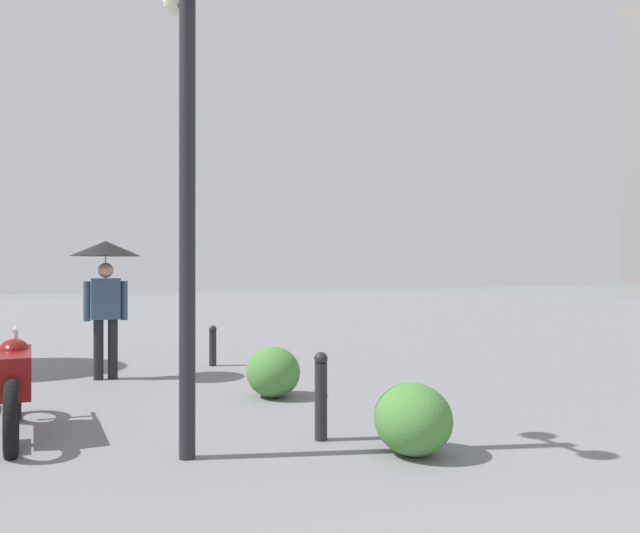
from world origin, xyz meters
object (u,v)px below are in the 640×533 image
lamppost (187,134)px  motorcycle (13,383)px  bollard_mid (213,345)px  pedestrian (106,270)px  bollard_near (321,394)px

lamppost → motorcycle: 3.05m
lamppost → bollard_mid: lamppost is taller
motorcycle → bollard_mid: (3.33, -2.93, -0.15)m
pedestrian → bollard_near: pedestrian is taller
lamppost → bollard_near: lamppost is taller
motorcycle → bollard_near: size_ratio=2.59×
bollard_near → bollard_mid: (4.81, -0.29, -0.08)m
lamppost → pedestrian: bearing=2.6°
lamppost → bollard_mid: size_ratio=6.25×
bollard_near → bollard_mid: 4.82m
motorcycle → bollard_mid: motorcycle is taller
pedestrian → bollard_near: bearing=-161.0°
motorcycle → pedestrian: (2.79, -1.17, 1.10)m
pedestrian → bollard_mid: (0.54, -1.76, -1.25)m
motorcycle → bollard_mid: size_ratio=3.22×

